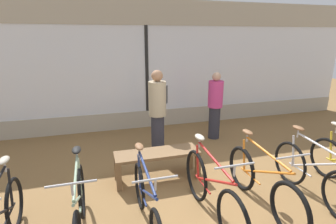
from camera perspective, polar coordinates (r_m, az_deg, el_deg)
ground_plane at (r=4.02m, az=6.71°, el=-19.50°), size 24.00×24.00×0.00m
shop_back_wall at (r=6.73m, az=-4.69°, el=10.15°), size 12.00×0.08×3.20m
bicycle_left at (r=3.38m, az=-18.67°, el=-19.79°), size 0.46×1.72×1.04m
bicycle_center_left at (r=3.38m, az=-4.65°, el=-19.37°), size 0.46×1.70×1.00m
bicycle_center at (r=3.55m, az=9.45°, el=-16.96°), size 0.46×1.82×1.05m
bicycle_center_right at (r=3.96m, az=19.74°, el=-14.44°), size 0.46×1.76×1.03m
bicycle_right at (r=4.45m, az=29.08°, el=-11.95°), size 0.46×1.70×1.03m
display_bench at (r=4.42m, az=-2.36°, el=-9.75°), size 1.40×0.44×0.50m
customer_near_rack at (r=6.15m, az=10.21°, el=1.58°), size 0.48×0.48×1.56m
customer_by_window at (r=5.13m, az=-2.24°, el=0.31°), size 0.50×0.56×1.73m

